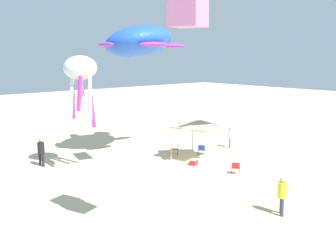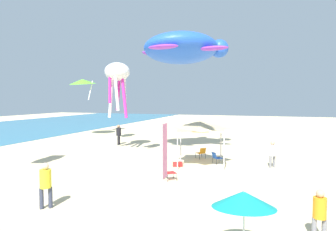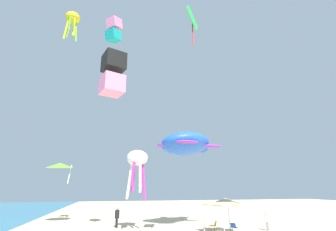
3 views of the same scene
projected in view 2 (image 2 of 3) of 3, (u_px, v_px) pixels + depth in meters
ground at (220, 177)px, 16.29m from camera, size 120.00×120.00×0.10m
canopy_tent at (201, 126)px, 18.91m from camera, size 3.44×3.45×2.93m
beach_umbrella at (243, 199)px, 7.68m from camera, size 1.75×1.72×2.04m
folding_chair_facing_ocean at (168, 171)px, 15.48m from camera, size 0.79×0.81×0.82m
folding_chair_left_of_tent at (201, 152)px, 21.05m from camera, size 0.80×0.81×0.82m
folding_chair_near_cooler at (216, 157)px, 19.30m from camera, size 0.80×0.81×0.82m
cooler_box at (178, 163)px, 18.68m from camera, size 0.62×0.73×0.40m
banner_flag at (162, 200)px, 5.68m from camera, size 0.36×0.06×3.99m
person_beachcomber at (119, 133)px, 27.41m from camera, size 0.50×0.46×1.92m
person_by_tent at (272, 152)px, 18.29m from camera, size 0.40×0.40×1.70m
person_near_umbrella at (46, 182)px, 11.46m from camera, size 0.44×0.44×1.85m
person_far_stroller at (320, 211)px, 8.78m from camera, size 0.39×0.43×1.62m
kite_delta_lime at (82, 82)px, 33.05m from camera, size 3.54×3.51×2.52m
kite_turtle_blue at (183, 49)px, 22.94m from camera, size 7.79×7.81×2.98m
kite_octopus_white at (117, 75)px, 23.84m from camera, size 2.06×2.06×4.58m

